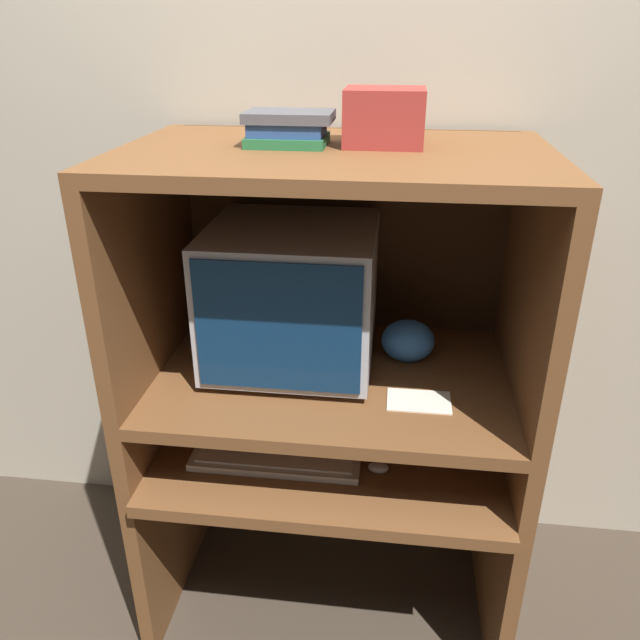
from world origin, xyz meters
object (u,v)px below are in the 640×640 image
snack_bag (408,341)px  book_stack (288,128)px  mouse (378,468)px  crt_monitor (292,295)px  keyboard (276,456)px  storage_box (384,117)px

snack_bag → book_stack: 0.68m
mouse → snack_bag: bearing=75.6°
crt_monitor → snack_bag: crt_monitor is taller
keyboard → book_stack: size_ratio=2.23×
mouse → storage_box: bearing=98.3°
crt_monitor → keyboard: size_ratio=0.96×
crt_monitor → snack_bag: (0.33, 0.04, -0.14)m
mouse → storage_box: storage_box is taller
crt_monitor → storage_box: storage_box is taller
keyboard → mouse: (0.28, -0.01, 0.00)m
crt_monitor → mouse: (0.26, -0.21, -0.41)m
book_stack → mouse: bearing=-34.3°
crt_monitor → book_stack: bearing=-83.4°
crt_monitor → storage_box: 0.53m
crt_monitor → storage_box: bearing=0.1°
crt_monitor → book_stack: book_stack is taller
mouse → snack_bag: snack_bag is taller
crt_monitor → mouse: size_ratio=8.03×
snack_bag → book_stack: bearing=-167.8°
keyboard → book_stack: (0.02, 0.16, 0.86)m
mouse → book_stack: (-0.26, 0.18, 0.86)m
mouse → storage_box: (-0.03, 0.21, 0.89)m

